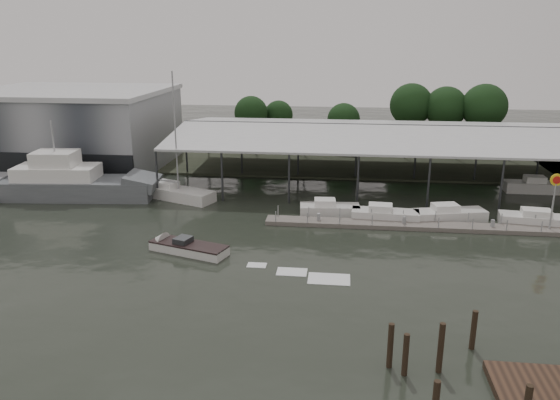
# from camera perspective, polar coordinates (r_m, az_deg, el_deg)

# --- Properties ---
(ground) EXTENTS (200.00, 200.00, 0.00)m
(ground) POSITION_cam_1_polar(r_m,az_deg,el_deg) (43.67, -4.56, -6.52)
(ground) COLOR #232921
(ground) RESTS_ON ground
(land_strip_far) EXTENTS (140.00, 30.00, 0.30)m
(land_strip_far) POSITION_cam_1_polar(r_m,az_deg,el_deg) (83.47, 1.00, 4.94)
(land_strip_far) COLOR #3E4332
(land_strip_far) RESTS_ON ground
(storage_warehouse) EXTENTS (24.50, 20.50, 10.50)m
(storage_warehouse) POSITION_cam_1_polar(r_m,az_deg,el_deg) (78.99, -20.74, 7.01)
(storage_warehouse) COLOR gray
(storage_warehouse) RESTS_ON ground
(covered_boat_shed) EXTENTS (58.24, 24.00, 6.96)m
(covered_boat_shed) POSITION_cam_1_polar(r_m,az_deg,el_deg) (68.78, 14.16, 6.99)
(covered_boat_shed) COLOR silver
(covered_boat_shed) RESTS_ON ground
(floating_dock) EXTENTS (28.00, 2.00, 1.40)m
(floating_dock) POSITION_cam_1_polar(r_m,az_deg,el_deg) (52.61, 13.88, -2.61)
(floating_dock) COLOR slate
(floating_dock) RESTS_ON ground
(shell_fuel_sign) EXTENTS (1.10, 0.18, 5.55)m
(shell_fuel_sign) POSITION_cam_1_polar(r_m,az_deg,el_deg) (54.44, 26.78, 0.80)
(shell_fuel_sign) COLOR #999B9E
(shell_fuel_sign) RESTS_ON ground
(grey_trawler) EXTENTS (19.76, 6.61, 8.84)m
(grey_trawler) POSITION_cam_1_polar(r_m,az_deg,el_deg) (64.61, -21.13, 1.62)
(grey_trawler) COLOR slate
(grey_trawler) RESTS_ON ground
(white_sailboat) EXTENTS (9.53, 5.95, 14.00)m
(white_sailboat) POSITION_cam_1_polar(r_m,az_deg,el_deg) (61.20, -10.98, 0.76)
(white_sailboat) COLOR silver
(white_sailboat) RESTS_ON ground
(speedboat_underway) EXTENTS (17.83, 7.33, 2.00)m
(speedboat_underway) POSITION_cam_1_polar(r_m,az_deg,el_deg) (46.26, -10.14, -4.84)
(speedboat_underway) COLOR silver
(speedboat_underway) RESTS_ON ground
(moored_cruiser_0) EXTENTS (6.08, 2.67, 1.70)m
(moored_cruiser_0) POSITION_cam_1_polar(r_m,az_deg,el_deg) (54.74, 5.15, -0.96)
(moored_cruiser_0) COLOR silver
(moored_cruiser_0) RESTS_ON ground
(moored_cruiser_1) EXTENTS (6.54, 2.60, 1.70)m
(moored_cruiser_1) POSITION_cam_1_polar(r_m,az_deg,el_deg) (53.80, 10.87, -1.52)
(moored_cruiser_1) COLOR silver
(moored_cruiser_1) RESTS_ON ground
(moored_cruiser_2) EXTENTS (7.21, 3.78, 1.70)m
(moored_cruiser_2) POSITION_cam_1_polar(r_m,az_deg,el_deg) (55.42, 17.26, -1.45)
(moored_cruiser_2) COLOR silver
(moored_cruiser_2) RESTS_ON ground
(moored_cruiser_3) EXTENTS (7.63, 3.10, 1.70)m
(moored_cruiser_3) POSITION_cam_1_polar(r_m,az_deg,el_deg) (56.88, 25.53, -1.90)
(moored_cruiser_3) COLOR silver
(moored_cruiser_3) RESTS_ON ground
(mooring_pilings) EXTENTS (5.77, 7.75, 3.50)m
(mooring_pilings) POSITION_cam_1_polar(r_m,az_deg,el_deg) (30.14, 16.73, -16.57)
(mooring_pilings) COLOR #312418
(mooring_pilings) RESTS_ON ground
(horizon_tree_line) EXTENTS (68.75, 10.97, 10.31)m
(horizon_tree_line) POSITION_cam_1_polar(r_m,az_deg,el_deg) (89.52, 17.08, 8.81)
(horizon_tree_line) COLOR black
(horizon_tree_line) RESTS_ON ground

